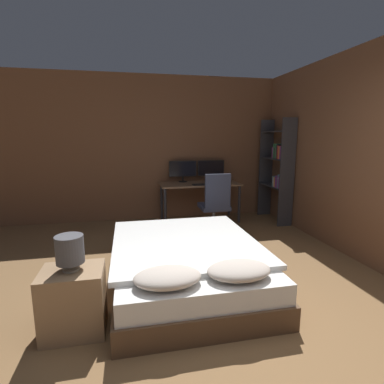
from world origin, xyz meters
TOP-DOWN VIEW (x-y plane):
  - ground_plane at (0.00, 0.00)m, footprint 20.00×20.00m
  - wall_back at (0.00, 4.16)m, footprint 12.00×0.06m
  - wall_side_right at (1.99, 1.50)m, footprint 0.06×12.00m
  - bed at (-0.32, 1.37)m, footprint 1.54×2.03m
  - nightstand at (-1.37, 0.78)m, footprint 0.49×0.40m
  - bedside_lamp at (-1.37, 0.78)m, footprint 0.22×0.22m
  - desk at (0.40, 3.76)m, footprint 1.47×0.66m
  - monitor_left at (0.12, 3.98)m, footprint 0.53×0.16m
  - monitor_right at (0.67, 3.98)m, footprint 0.53×0.16m
  - keyboard at (0.40, 3.54)m, footprint 0.37×0.13m
  - computer_mouse at (0.67, 3.54)m, footprint 0.07×0.05m
  - office_chair at (0.46, 2.97)m, footprint 0.52×0.52m
  - bookshelf at (1.80, 3.42)m, footprint 0.28×0.86m

SIDE VIEW (x-z plane):
  - ground_plane at x=0.00m, z-range 0.00..0.00m
  - bed at x=-0.32m, z-range -0.04..0.51m
  - nightstand at x=-1.37m, z-range 0.00..0.54m
  - office_chair at x=0.46m, z-range -0.10..0.90m
  - desk at x=0.40m, z-range 0.28..1.00m
  - bedside_lamp at x=-1.37m, z-range 0.57..0.85m
  - keyboard at x=0.40m, z-range 0.72..0.74m
  - computer_mouse at x=0.67m, z-range 0.72..0.76m
  - monitor_left at x=0.12m, z-range 0.76..1.16m
  - monitor_right at x=0.67m, z-range 0.76..1.16m
  - bookshelf at x=1.80m, z-range 0.10..2.00m
  - wall_back at x=0.00m, z-range 0.00..2.70m
  - wall_side_right at x=1.99m, z-range 0.00..2.70m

